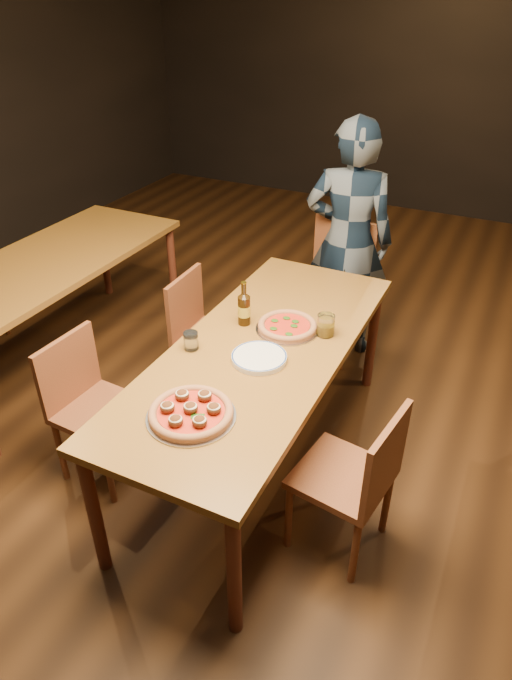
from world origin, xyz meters
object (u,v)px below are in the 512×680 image
at_px(chair_main_sw, 213,337).
at_px(amber_glass, 326,325).
at_px(chair_main_nw, 100,410).
at_px(diner, 348,242).
at_px(table_left, 46,271).
at_px(chair_main_e, 342,475).
at_px(pizza_meatball, 191,412).
at_px(beer_bottle, 244,309).
at_px(chair_end, 330,289).
at_px(table_main, 260,359).
at_px(pizza_margherita, 287,326).
at_px(water_glass, 191,341).
at_px(plate_stack, 259,358).

relative_size(chair_main_sw, amber_glass, 7.46).
xyz_separation_m(chair_main_nw, chair_main_sw, (0.17, 0.87, 0.00)).
bearing_deg(chair_main_sw, chair_main_nw, 167.34).
bearing_deg(diner, table_left, 19.89).
xyz_separation_m(chair_main_e, pizza_meatball, (-0.59, -0.28, 0.35)).
bearing_deg(diner, beer_bottle, 69.77).
xyz_separation_m(pizza_meatball, beer_bottle, (-0.15, 0.77, 0.06)).
xyz_separation_m(chair_main_e, beer_bottle, (-0.74, 0.49, 0.41)).
bearing_deg(chair_main_e, chair_end, -149.65).
distance_m(chair_main_nw, chair_end, 1.79).
bearing_deg(table_main, amber_glass, 45.33).
relative_size(pizza_margherita, diner, 0.20).
bearing_deg(chair_main_e, table_main, -111.46).
xyz_separation_m(pizza_meatball, diner, (0.04, 1.94, 0.03)).
bearing_deg(pizza_meatball, diner, 88.82).
distance_m(table_main, chair_main_nw, 0.87).
bearing_deg(water_glass, chair_end, 80.05).
bearing_deg(pizza_meatball, chair_end, 90.82).
height_order(table_left, water_glass, water_glass).
height_order(plate_stack, water_glass, water_glass).
relative_size(chair_main_nw, pizza_meatball, 2.22).
bearing_deg(chair_main_sw, chair_end, -32.18).
xyz_separation_m(table_left, chair_end, (1.64, 0.93, -0.20)).
distance_m(table_left, pizza_meatball, 1.90).
relative_size(table_left, plate_stack, 7.50).
xyz_separation_m(table_main, amber_glass, (0.25, 0.25, 0.13)).
relative_size(chair_main_sw, plate_stack, 3.15).
relative_size(chair_main_nw, amber_glass, 7.42).
height_order(chair_main_sw, pizza_meatball, chair_main_sw).
height_order(plate_stack, beer_bottle, beer_bottle).
relative_size(chair_main_e, beer_bottle, 3.54).
height_order(chair_end, pizza_margherita, chair_end).
bearing_deg(amber_glass, diner, 102.39).
relative_size(chair_main_nw, water_glass, 9.21).
relative_size(beer_bottle, diner, 0.15).
bearing_deg(pizza_meatball, table_main, 87.22).
height_order(chair_main_nw, plate_stack, chair_main_nw).
height_order(chair_main_nw, pizza_margherita, chair_main_nw).
xyz_separation_m(pizza_meatball, amber_glass, (0.28, 0.86, 0.03)).
bearing_deg(water_glass, pizza_meatball, -58.67).
distance_m(pizza_meatball, pizza_margherita, 0.82).
height_order(table_left, pizza_margherita, pizza_margherita).
distance_m(chair_main_nw, beer_bottle, 0.90).
bearing_deg(table_main, pizza_margherita, 75.52).
bearing_deg(diner, pizza_margherita, 81.05).
relative_size(amber_glass, diner, 0.07).
xyz_separation_m(table_main, pizza_margherita, (0.05, 0.21, 0.09)).
height_order(chair_main_sw, beer_bottle, beer_bottle).
height_order(table_left, chair_main_nw, chair_main_nw).
bearing_deg(chair_main_nw, table_main, -54.74).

